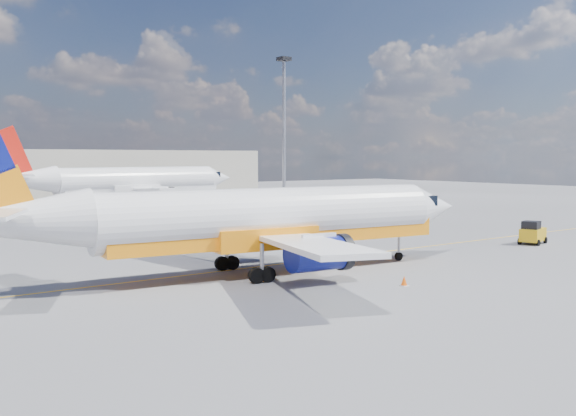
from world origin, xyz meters
TOP-DOWN VIEW (x-y plane):
  - ground at (0.00, 0.00)m, footprint 240.00×240.00m
  - taxi_line at (0.00, 3.00)m, footprint 70.00×0.15m
  - terminal_main at (5.00, 75.00)m, footprint 70.00×14.00m
  - main_jet at (-4.44, 0.77)m, footprint 31.76×24.99m
  - second_jet at (8.97, 51.93)m, footprint 34.83×27.34m
  - gse_tug at (20.31, -0.96)m, footprint 2.88×2.25m
  - traffic_cone at (0.04, -6.56)m, footprint 0.39×0.39m
  - floodlight_mast at (22.34, 35.30)m, footprint 1.40×1.40m

SIDE VIEW (x-z plane):
  - ground at x=0.00m, z-range 0.00..0.00m
  - taxi_line at x=0.00m, z-range 0.00..0.01m
  - traffic_cone at x=0.04m, z-range -0.01..0.54m
  - gse_tug at x=20.31m, z-range -0.05..1.79m
  - main_jet at x=-4.44m, z-range -1.60..8.02m
  - second_jet at x=8.97m, z-range -1.76..8.79m
  - terminal_main at x=5.00m, z-range 0.00..8.00m
  - floodlight_mast at x=22.34m, z-range 1.91..21.11m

